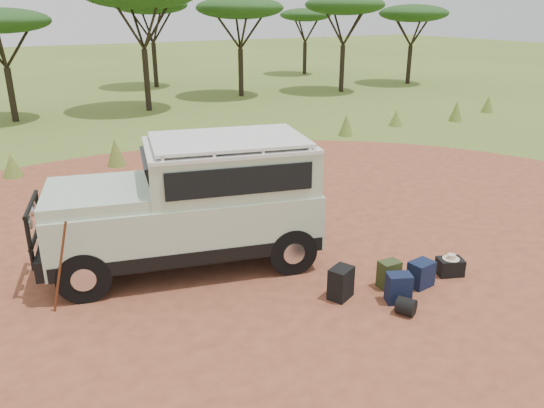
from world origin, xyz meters
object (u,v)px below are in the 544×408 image
backpack_olive (389,274)px  safari_vehicle (194,206)px  duffel_navy (421,274)px  hard_case (450,267)px  walking_staff (60,268)px  backpack_black (341,283)px  backpack_navy (399,288)px

backpack_olive → safari_vehicle: bearing=136.9°
duffel_navy → hard_case: (0.80, 0.03, -0.08)m
walking_staff → hard_case: size_ratio=3.64×
backpack_olive → duffel_navy: backpack_olive is taller
walking_staff → hard_case: bearing=-71.8°
safari_vehicle → walking_staff: size_ratio=3.20×
safari_vehicle → hard_case: size_ratio=11.64×
safari_vehicle → backpack_black: safari_vehicle is taller
duffel_navy → hard_case: duffel_navy is taller
walking_staff → backpack_navy: bearing=-79.4°
safari_vehicle → walking_staff: (-2.59, -0.60, -0.38)m
safari_vehicle → duffel_navy: bearing=-28.2°
safari_vehicle → backpack_black: size_ratio=9.41×
backpack_black → backpack_navy: bearing=-61.7°
backpack_navy → hard_case: size_ratio=1.13×
backpack_navy → duffel_navy: size_ratio=1.10×
duffel_navy → hard_case: 0.80m
walking_staff → backpack_black: walking_staff is taller
backpack_black → backpack_navy: backpack_black is taller
backpack_navy → duffel_navy: 0.77m
walking_staff → backpack_black: 4.69m
walking_staff → duffel_navy: (5.75, -2.33, -0.59)m
backpack_navy → hard_case: bearing=33.5°
walking_staff → duffel_navy: size_ratio=3.51×
duffel_navy → hard_case: bearing=-4.1°
walking_staff → hard_case: 6.97m
walking_staff → backpack_black: bearing=-77.0°
backpack_black → duffel_navy: (1.52, -0.40, -0.05)m
walking_staff → backpack_olive: size_ratio=3.32×
backpack_black → backpack_navy: 0.99m
backpack_black → hard_case: backpack_black is taller
safari_vehicle → backpack_olive: (2.64, -2.66, -0.95)m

